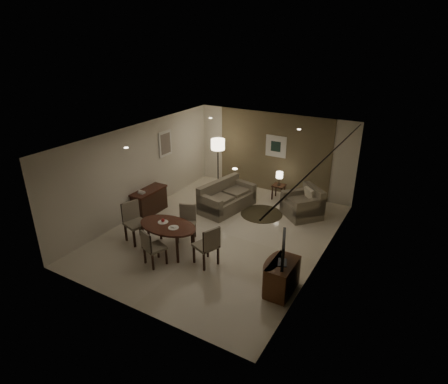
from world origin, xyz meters
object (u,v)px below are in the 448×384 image
Objects in this scene: dining_table at (168,238)px; sofa at (227,196)px; floor_lamp at (218,165)px; chair_right at (206,245)px; armchair at (302,202)px; tv_cabinet at (282,277)px; chair_near at (155,247)px; chair_left at (136,223)px; console_desk at (149,201)px; chair_far at (186,224)px; side_table at (278,192)px.

dining_table is 0.84× the size of sofa.
sofa is 1.00× the size of floor_lamp.
chair_right is 3.72m from armchair.
tv_cabinet is 0.98× the size of chair_near.
chair_left is 4.83m from armchair.
chair_right reaches higher than dining_table.
tv_cabinet is 3.03m from chair_near.
console_desk is 2.29m from dining_table.
dining_table is 4.18m from armchair.
armchair is at bearing 31.25° from chair_far.
floor_lamp reaches higher than sofa.
chair_near is at bearing -76.53° from armchair.
console_desk is 3.28m from chair_right.
armchair is (4.07, 2.10, 0.07)m from console_desk.
chair_left reaches higher than dining_table.
floor_lamp reaches higher than chair_near.
chair_far is at bearing -106.34° from side_table.
side_table is at bearing 44.33° from console_desk.
dining_table is 1.53× the size of armchair.
chair_left is at bearing 179.54° from tv_cabinet.
chair_near reaches higher than dining_table.
sofa is (0.09, 2.83, 0.07)m from dining_table.
chair_left is (-1.09, 0.58, 0.07)m from chair_near.
chair_left is at bearing -60.77° from console_desk.
dining_table is 0.65m from chair_far.
dining_table is at bearing -61.99° from chair_near.
chair_far is 0.94× the size of armchair.
tv_cabinet is 4.07m from chair_left.
tv_cabinet is 0.88× the size of chair_right.
console_desk is at bearing -111.71° from armchair.
tv_cabinet is 3.07m from chair_far.
chair_right is 1.02× the size of armchair.
dining_table is 1.63× the size of chair_far.
chair_near is 0.86× the size of chair_left.
chair_far is 3.60m from armchair.
chair_far reaches higher than console_desk.
sofa is 2.28m from armchair.
armchair is at bearing -61.93° from sofa.
side_table is at bearing -9.26° from chair_left.
chair_left is 3.08m from sofa.
sofa is (-0.01, 2.19, -0.04)m from chair_far.
dining_table reaches higher than tv_cabinet.
chair_far is 3.53m from floor_lamp.
chair_far reaches higher than chair_near.
dining_table is 0.84× the size of floor_lamp.
chair_left is (-1.08, -0.70, 0.06)m from chair_far.
floor_lamp is at bearing -170.88° from side_table.
sofa is at bearing -121.60° from armchair.
tv_cabinet is at bearing -73.44° from chair_left.
dining_table is at bearing -171.10° from sofa.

